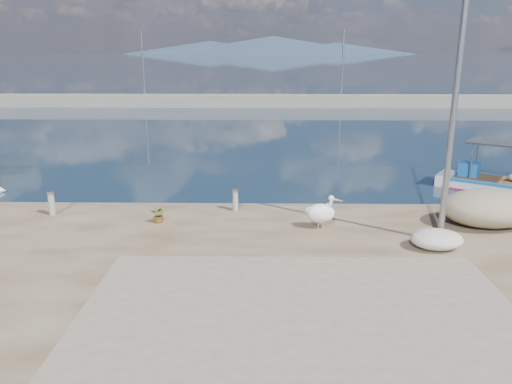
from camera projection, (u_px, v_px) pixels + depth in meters
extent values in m
plane|color=#162635|center=(253.00, 283.00, 12.54)|extent=(1400.00, 1400.00, 0.00)
cube|color=gray|center=(302.00, 331.00, 9.50)|extent=(9.00, 7.00, 0.01)
cube|color=gray|center=(262.00, 101.00, 50.82)|extent=(120.00, 2.20, 1.20)
cylinder|color=gray|center=(143.00, 66.00, 50.08)|extent=(0.16, 0.16, 7.00)
cylinder|color=gray|center=(342.00, 67.00, 49.75)|extent=(0.16, 0.16, 7.00)
cone|color=#28384C|center=(210.00, 47.00, 636.24)|extent=(220.00, 220.00, 16.00)
cone|color=#28384C|center=(273.00, 45.00, 634.08)|extent=(280.00, 280.00, 22.00)
cone|color=#28384C|center=(335.00, 48.00, 633.84)|extent=(200.00, 200.00, 14.00)
cube|color=white|center=(499.00, 189.00, 20.70)|extent=(5.03, 4.04, 0.81)
cube|color=#1A64AD|center=(500.00, 181.00, 20.60)|extent=(3.90, 3.33, 0.12)
cube|color=#AB152D|center=(498.00, 190.00, 20.71)|extent=(3.89, 3.32, 0.10)
cube|color=#1A64AD|center=(469.00, 169.00, 21.17)|extent=(1.06, 1.06, 0.60)
cube|color=#23272D|center=(505.00, 143.00, 20.17)|extent=(3.12, 2.76, 0.07)
cylinder|color=tan|center=(318.00, 224.00, 14.92)|extent=(0.03, 0.03, 0.27)
cylinder|color=tan|center=(323.00, 224.00, 14.87)|extent=(0.03, 0.03, 0.27)
ellipsoid|color=white|center=(321.00, 213.00, 14.80)|extent=(0.94, 0.77, 0.58)
cylinder|color=white|center=(330.00, 205.00, 14.62)|extent=(0.21, 0.17, 0.49)
sphere|color=white|center=(331.00, 198.00, 14.55)|extent=(0.16, 0.16, 0.16)
cone|color=#FD8E62|center=(338.00, 200.00, 14.49)|extent=(0.40, 0.23, 0.12)
cylinder|color=gray|center=(453.00, 116.00, 13.00)|extent=(0.16, 0.16, 7.00)
cylinder|color=gray|center=(440.00, 239.00, 13.95)|extent=(0.44, 0.44, 0.10)
cylinder|color=gray|center=(235.00, 200.00, 16.50)|extent=(0.18, 0.18, 0.70)
cylinder|color=gray|center=(235.00, 190.00, 16.40)|extent=(0.24, 0.24, 0.06)
cylinder|color=gray|center=(52.00, 204.00, 16.04)|extent=(0.20, 0.20, 0.77)
cylinder|color=gray|center=(50.00, 192.00, 15.93)|extent=(0.26, 0.26, 0.07)
imported|color=#33722D|center=(159.00, 214.00, 15.36)|extent=(0.55, 0.50, 0.52)
ellipsoid|color=silver|center=(437.00, 239.00, 13.36)|extent=(1.40, 1.05, 0.52)
ellipsoid|color=tan|center=(488.00, 208.00, 15.03)|extent=(2.82, 2.02, 1.11)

